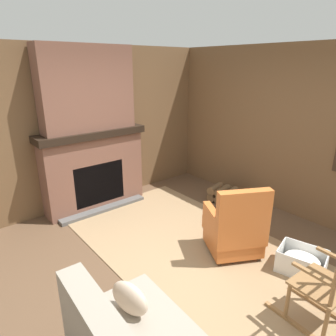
{
  "coord_description": "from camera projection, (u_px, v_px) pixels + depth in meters",
  "views": [
    {
      "loc": [
        2.3,
        -2.03,
        2.33
      ],
      "look_at": [
        -0.86,
        0.56,
        0.9
      ],
      "focal_mm": 32.0,
      "sensor_mm": 36.0,
      "label": 1
    }
  ],
  "objects": [
    {
      "name": "ground_plane",
      "position": [
        177.0,
        265.0,
        3.66
      ],
      "size": [
        14.0,
        14.0,
        0.0
      ],
      "primitive_type": "plane",
      "color": "brown"
    },
    {
      "name": "firewood_stack",
      "position": [
        223.0,
        194.0,
        5.29
      ],
      "size": [
        0.52,
        0.44,
        0.28
      ],
      "rotation": [
        0.0,
        0.0,
        0.2
      ],
      "color": "brown",
      "rests_on": "ground"
    },
    {
      "name": "area_rug",
      "position": [
        192.0,
        247.0,
        4.0
      ],
      "size": [
        3.74,
        2.1,
        0.01
      ],
      "color": "#997A56",
      "rests_on": "ground"
    },
    {
      "name": "fireplace_hearth",
      "position": [
        94.0,
        170.0,
        4.98
      ],
      "size": [
        0.6,
        1.76,
        1.33
      ],
      "color": "brown",
      "rests_on": "ground"
    },
    {
      "name": "armchair",
      "position": [
        235.0,
        229.0,
        3.75
      ],
      "size": [
        0.84,
        0.86,
        0.97
      ],
      "rotation": [
        0.0,
        0.0,
        2.64
      ],
      "color": "#C6662D",
      "rests_on": "ground"
    },
    {
      "name": "wood_panel_wall_back",
      "position": [
        294.0,
        133.0,
        4.61
      ],
      "size": [
        5.24,
        0.09,
        2.63
      ],
      "color": "brown",
      "rests_on": "ground"
    },
    {
      "name": "rocking_chair",
      "position": [
        326.0,
        287.0,
        2.68
      ],
      "size": [
        0.83,
        0.5,
        1.32
      ],
      "rotation": [
        0.0,
        0.0,
        3.07
      ],
      "color": "olive",
      "rests_on": "ground"
    },
    {
      "name": "wood_panel_wall_left",
      "position": [
        84.0,
        129.0,
        4.94
      ],
      "size": [
        0.06,
        5.24,
        2.63
      ],
      "color": "brown",
      "rests_on": "ground"
    },
    {
      "name": "storage_case",
      "position": [
        104.0,
        124.0,
        4.94
      ],
      "size": [
        0.15,
        0.24,
        0.12
      ],
      "color": "brown",
      "rests_on": "fireplace_hearth"
    },
    {
      "name": "oil_lamp_vase",
      "position": [
        55.0,
        128.0,
        4.45
      ],
      "size": [
        0.13,
        0.13,
        0.25
      ],
      "color": "#47708E",
      "rests_on": "fireplace_hearth"
    },
    {
      "name": "laundry_basket",
      "position": [
        302.0,
        261.0,
        3.49
      ],
      "size": [
        0.59,
        0.51,
        0.29
      ],
      "rotation": [
        0.0,
        0.0,
        0.26
      ],
      "color": "white",
      "rests_on": "ground"
    },
    {
      "name": "chimney_breast",
      "position": [
        87.0,
        89.0,
        4.56
      ],
      "size": [
        0.34,
        1.46,
        1.28
      ],
      "color": "brown",
      "rests_on": "fireplace_hearth"
    }
  ]
}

